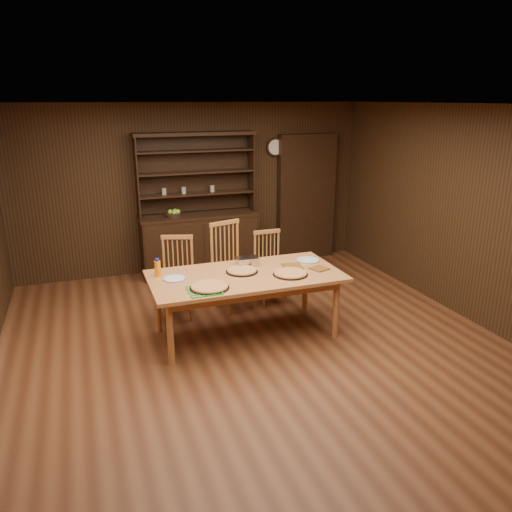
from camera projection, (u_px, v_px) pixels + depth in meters
name	position (u px, v px, depth m)	size (l,w,h in m)	color
floor	(259.00, 349.00, 5.54)	(6.00, 6.00, 0.00)	brown
room_shell	(259.00, 209.00, 5.06)	(6.00, 6.00, 6.00)	white
china_hutch	(199.00, 236.00, 7.83)	(1.84, 0.52, 2.17)	black
doorway	(306.00, 197.00, 8.43)	(1.00, 0.18, 2.10)	black
wall_clock	(275.00, 147.00, 8.05)	(0.30, 0.05, 0.30)	black
dining_table	(246.00, 280.00, 5.67)	(2.16, 1.08, 0.75)	#C07742
chair_left	(178.00, 274.00, 6.28)	(0.52, 0.51, 1.02)	#B9783F
chair_center	(229.00, 262.00, 6.53)	(0.58, 0.56, 1.14)	#B9783F
chair_right	(269.00, 264.00, 6.74)	(0.40, 0.38, 0.97)	#B9783F
pizza_left	(209.00, 287.00, 5.23)	(0.42, 0.42, 0.04)	black
pizza_right	(290.00, 273.00, 5.63)	(0.40, 0.40, 0.04)	black
pizza_center	(242.00, 271.00, 5.72)	(0.37, 0.37, 0.04)	black
cooling_rack	(204.00, 290.00, 5.16)	(0.32, 0.32, 0.01)	#0CA32A
plate_left	(174.00, 279.00, 5.49)	(0.25, 0.25, 0.02)	silver
plate_right	(308.00, 260.00, 6.12)	(0.29, 0.29, 0.02)	silver
foil_dish	(247.00, 261.00, 5.95)	(0.25, 0.18, 0.10)	silver
juice_bottle	(158.00, 268.00, 5.57)	(0.07, 0.07, 0.20)	orange
pot_holder_a	(319.00, 269.00, 5.82)	(0.18, 0.18, 0.01)	#B21714
pot_holder_b	(292.00, 266.00, 5.90)	(0.22, 0.22, 0.02)	#B21714
fruit_bowl	(174.00, 214.00, 7.52)	(0.26, 0.26, 0.12)	black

